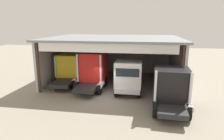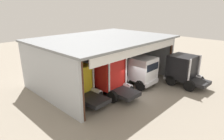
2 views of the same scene
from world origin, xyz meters
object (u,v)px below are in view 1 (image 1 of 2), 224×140
(truck_red_left_bay, at_px, (92,70))
(truck_white_yard_outside, at_px, (128,77))
(oil_drum, at_px, (161,71))
(tool_cart, at_px, (161,72))
(truck_black_center_right_bay, at_px, (171,89))
(truck_yellow_center_bay, at_px, (69,68))

(truck_red_left_bay, bearing_deg, truck_white_yard_outside, -14.74)
(oil_drum, distance_m, tool_cart, 1.03)
(truck_white_yard_outside, xyz_separation_m, truck_black_center_right_bay, (3.51, -3.20, 0.11))
(truck_yellow_center_bay, xyz_separation_m, truck_red_left_bay, (2.98, -1.27, 0.26))
(truck_yellow_center_bay, height_order, truck_red_left_bay, truck_red_left_bay)
(truck_white_yard_outside, bearing_deg, tool_cart, -116.73)
(truck_white_yard_outside, distance_m, oil_drum, 9.03)
(truck_black_center_right_bay, height_order, oil_drum, truck_black_center_right_bay)
(truck_yellow_center_bay, bearing_deg, truck_red_left_bay, -25.99)
(truck_white_yard_outside, xyz_separation_m, tool_cart, (3.61, 7.12, -1.17))
(truck_black_center_right_bay, bearing_deg, truck_yellow_center_bay, 154.84)
(truck_yellow_center_bay, xyz_separation_m, oil_drum, (10.44, 5.84, -1.31))
(truck_yellow_center_bay, relative_size, truck_white_yard_outside, 1.04)
(truck_black_center_right_bay, bearing_deg, truck_red_left_bay, 152.84)
(tool_cart, bearing_deg, truck_black_center_right_bay, -90.54)
(truck_yellow_center_bay, height_order, truck_black_center_right_bay, truck_black_center_right_bay)
(truck_red_left_bay, bearing_deg, oil_drum, 44.26)
(oil_drum, bearing_deg, tool_cart, -96.46)
(truck_red_left_bay, relative_size, truck_white_yard_outside, 0.97)
(truck_white_yard_outside, bearing_deg, truck_black_center_right_bay, 137.82)
(truck_white_yard_outside, xyz_separation_m, oil_drum, (3.72, 8.14, -1.24))
(truck_black_center_right_bay, distance_m, oil_drum, 11.42)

